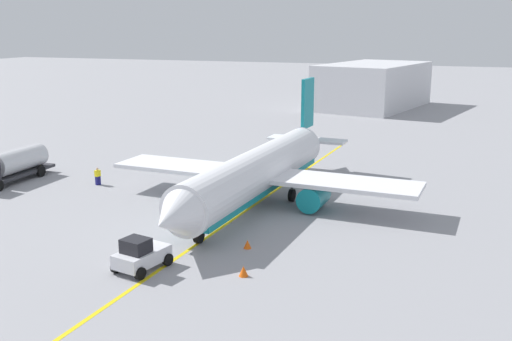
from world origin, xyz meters
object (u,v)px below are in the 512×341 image
Objects in this scene: refueling_worker at (98,177)px; safety_cone_wingtip at (247,244)px; fuel_tanker at (12,165)px; safety_cone_nose at (243,271)px; airplane at (258,172)px; pushback_tug at (141,255)px.

safety_cone_wingtip is (10.85, 19.91, -0.52)m from refueling_worker.
fuel_tanker is 14.68× the size of safety_cone_nose.
airplane reaches higher than pushback_tug.
fuel_tanker is at bearing -113.98° from safety_cone_nose.
airplane is 25.50m from fuel_tanker.
safety_cone_nose is 1.09× the size of safety_cone_wingtip.
fuel_tanker reaches higher than safety_cone_wingtip.
airplane is 8.36× the size of pushback_tug.
safety_cone_wingtip is (-5.84, 4.99, -0.70)m from pushback_tug.
fuel_tanker is at bearing -76.99° from refueling_worker.
pushback_tug is 6.64m from safety_cone_nose.
safety_cone_wingtip is at bearing 16.34° from airplane.
safety_cone_nose is at bearing 66.02° from fuel_tanker.
pushback_tug is 7.71m from safety_cone_wingtip.
safety_cone_nose is at bearing 101.59° from pushback_tug.
airplane is 11.38m from safety_cone_wingtip.
fuel_tanker reaches higher than refueling_worker.
refueling_worker is at bearing -125.67° from safety_cone_nose.
safety_cone_wingtip is (10.67, 3.13, -2.42)m from airplane.
refueling_worker reaches higher than safety_cone_wingtip.
pushback_tug reaches higher than refueling_worker.
pushback_tug is 6.40× the size of safety_cone_wingtip.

